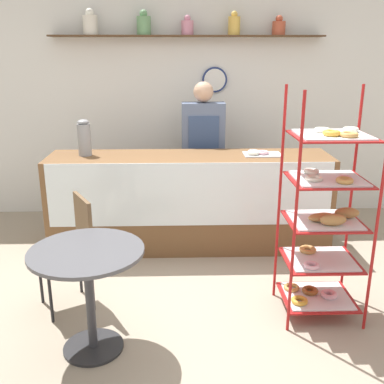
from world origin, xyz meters
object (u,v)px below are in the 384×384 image
(pastry_rack, at_px, (324,219))
(donut_tray_counter, at_px, (259,153))
(cafe_chair, at_px, (73,240))
(cafe_table, at_px, (88,275))
(person_worker, at_px, (203,150))
(coffee_carafe, at_px, (84,138))

(pastry_rack, xyz_separation_m, donut_tray_counter, (-0.27, 1.29, 0.21))
(cafe_chair, distance_m, donut_tray_counter, 2.02)
(pastry_rack, distance_m, cafe_table, 1.74)
(pastry_rack, xyz_separation_m, cafe_chair, (-1.90, 0.17, -0.22))
(pastry_rack, bearing_deg, cafe_table, -166.16)
(person_worker, distance_m, cafe_table, 2.46)
(cafe_table, xyz_separation_m, donut_tray_counter, (1.40, 1.70, 0.42))
(pastry_rack, distance_m, person_worker, 2.03)
(pastry_rack, bearing_deg, coffee_carafe, 146.28)
(cafe_table, relative_size, donut_tray_counter, 2.01)
(pastry_rack, height_order, coffee_carafe, pastry_rack)
(cafe_table, xyz_separation_m, cafe_chair, (-0.23, 0.59, -0.01))
(pastry_rack, relative_size, coffee_carafe, 4.84)
(pastry_rack, xyz_separation_m, person_worker, (-0.80, 1.86, 0.12))
(cafe_chair, relative_size, coffee_carafe, 2.50)
(cafe_chair, height_order, donut_tray_counter, donut_tray_counter)
(pastry_rack, distance_m, coffee_carafe, 2.43)
(person_worker, height_order, donut_tray_counter, person_worker)
(coffee_carafe, bearing_deg, donut_tray_counter, -1.42)
(cafe_chair, bearing_deg, cafe_table, -7.67)
(pastry_rack, xyz_separation_m, cafe_table, (-1.67, -0.41, -0.22))
(person_worker, bearing_deg, coffee_carafe, -156.40)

